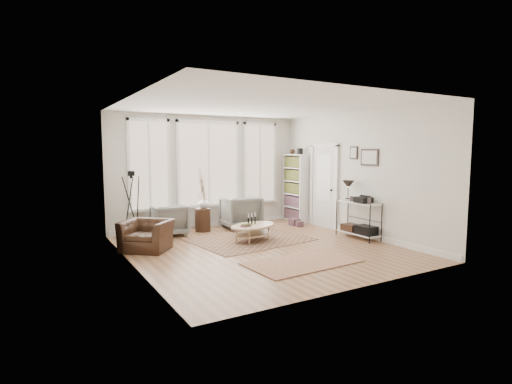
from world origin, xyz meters
TOP-DOWN VIEW (x-y plane):
  - room at (0.02, 0.03)m, footprint 5.50×5.54m
  - bay_window at (0.00, 2.71)m, footprint 4.14×0.12m
  - door at (2.57, 1.15)m, footprint 0.09×1.06m
  - bookcase at (2.44, 2.23)m, footprint 0.31×0.85m
  - low_shelf at (2.38, -0.30)m, footprint 0.38×1.08m
  - wall_art at (2.58, -0.27)m, footprint 0.04×0.88m
  - rug_main at (0.16, 0.79)m, footprint 2.70×2.16m
  - rug_runner at (0.07, -1.28)m, footprint 2.07×1.23m
  - coffee_table at (0.13, 0.64)m, footprint 1.34×1.07m
  - armchair_left at (-1.26, 2.19)m, footprint 0.87×0.89m
  - armchair_right at (0.61, 2.10)m, footprint 0.98×1.00m
  - side_table at (-0.39, 2.22)m, footprint 0.38×0.38m
  - vase at (-0.34, 2.27)m, footprint 0.33×0.33m
  - accent_chair at (-2.10, 1.04)m, footprint 1.24×1.22m
  - tripod_camera at (-2.11, 2.17)m, footprint 0.55×0.55m
  - book_stack_near at (2.05, 1.73)m, footprint 0.23×0.29m
  - book_stack_far at (2.05, 1.52)m, footprint 0.21×0.25m

SIDE VIEW (x-z plane):
  - rug_main at x=0.16m, z-range 0.00..0.01m
  - rug_runner at x=0.07m, z-range 0.01..0.02m
  - book_stack_far at x=2.05m, z-range 0.00..0.14m
  - book_stack_near at x=2.05m, z-range 0.00..0.18m
  - coffee_table at x=0.13m, z-range 0.02..0.55m
  - accent_chair at x=-2.10m, z-range 0.00..0.61m
  - armchair_left at x=-1.26m, z-range 0.00..0.74m
  - armchair_right at x=0.61m, z-range 0.00..0.84m
  - low_shelf at x=2.38m, z-range -0.14..1.16m
  - vase at x=-0.34m, z-range 0.57..0.85m
  - tripod_camera at x=-2.11m, z-range -0.06..1.49m
  - side_table at x=-0.39m, z-range -0.03..1.57m
  - bookcase at x=2.44m, z-range -0.07..1.99m
  - door at x=2.57m, z-range 0.01..2.23m
  - room at x=0.02m, z-range -0.02..2.88m
  - bay_window at x=0.00m, z-range 0.49..2.73m
  - wall_art at x=2.58m, z-range 1.66..2.10m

